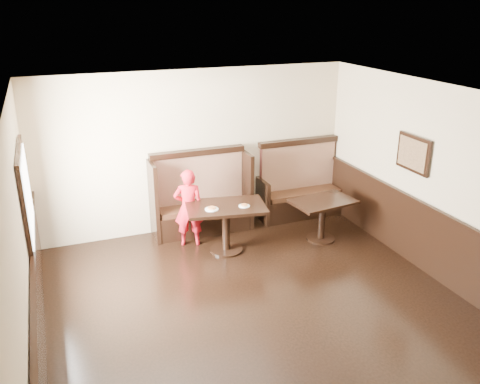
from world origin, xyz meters
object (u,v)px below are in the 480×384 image
booth_neighbor (300,190)px  booth_main (201,202)px  table_neighbor (322,210)px  child (189,208)px  table_main (226,216)px

booth_neighbor → booth_main: bearing=179.9°
booth_main → booth_neighbor: same height
table_neighbor → child: child is taller
booth_main → table_main: bearing=-81.6°
booth_main → table_neighbor: size_ratio=1.57×
booth_main → table_neighbor: booth_main is taller
booth_main → table_neighbor: (1.79, -1.12, 0.01)m
table_neighbor → child: (-2.15, 0.63, 0.12)m
booth_neighbor → child: size_ratio=1.25×
booth_main → table_neighbor: bearing=-32.0°
booth_neighbor → child: 2.36m
table_main → child: 0.66m
table_main → child: child is taller
booth_main → booth_neighbor: bearing=-0.1°
booth_main → table_main: (0.14, -0.93, 0.08)m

